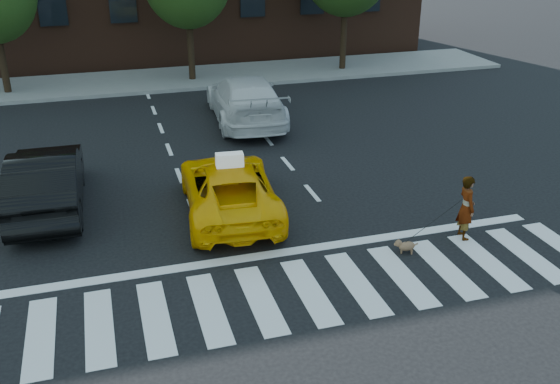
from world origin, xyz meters
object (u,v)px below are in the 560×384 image
white_suv (245,99)px  woman (466,207)px  black_sedan (46,180)px  dog (405,246)px  taxi (229,188)px

white_suv → woman: bearing=109.0°
black_sedan → dog: black_sedan is taller
dog → white_suv: bearing=121.1°
white_suv → dog: white_suv is taller
taxi → black_sedan: size_ratio=0.99×
black_sedan → white_suv: 8.46m
taxi → white_suv: 7.32m
white_suv → woman: 10.19m
woman → dog: 1.71m
black_sedan → dog: 8.79m
taxi → black_sedan: bearing=-13.9°
taxi → dog: taxi is taller
taxi → white_suv: bearing=-102.0°
white_suv → black_sedan: bearing=44.6°
black_sedan → white_suv: bearing=-138.2°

